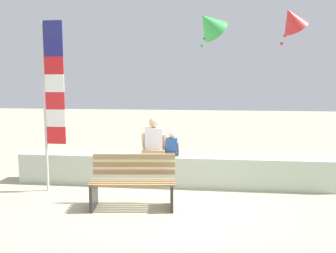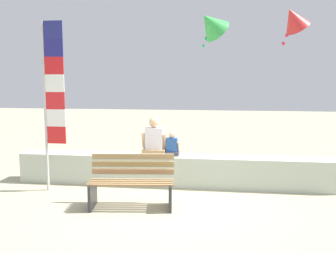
{
  "view_description": "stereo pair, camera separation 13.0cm",
  "coord_description": "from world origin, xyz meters",
  "px_view_note": "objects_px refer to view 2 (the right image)",
  "views": [
    {
      "loc": [
        0.81,
        -6.57,
        2.19
      ],
      "look_at": [
        -0.1,
        1.06,
        1.22
      ],
      "focal_mm": 40.55,
      "sensor_mm": 36.0,
      "label": 1
    },
    {
      "loc": [
        0.94,
        -6.55,
        2.19
      ],
      "look_at": [
        -0.1,
        1.06,
        1.22
      ],
      "focal_mm": 40.55,
      "sensor_mm": 36.0,
      "label": 2
    }
  ],
  "objects_px": {
    "flag_banner": "(51,92)",
    "kite_red": "(294,19)",
    "person_adult": "(154,140)",
    "kite_green": "(211,24)",
    "person_child": "(172,146)",
    "park_bench": "(132,183)"
  },
  "relations": [
    {
      "from": "person_adult",
      "to": "flag_banner",
      "type": "height_order",
      "value": "flag_banner"
    },
    {
      "from": "person_adult",
      "to": "person_child",
      "type": "height_order",
      "value": "person_adult"
    },
    {
      "from": "person_child",
      "to": "kite_red",
      "type": "distance_m",
      "value": 4.16
    },
    {
      "from": "person_child",
      "to": "flag_banner",
      "type": "height_order",
      "value": "flag_banner"
    },
    {
      "from": "kite_red",
      "to": "kite_green",
      "type": "height_order",
      "value": "kite_green"
    },
    {
      "from": "person_child",
      "to": "kite_red",
      "type": "bearing_deg",
      "value": 32.74
    },
    {
      "from": "kite_red",
      "to": "kite_green",
      "type": "relative_size",
      "value": 0.82
    },
    {
      "from": "person_adult",
      "to": "kite_red",
      "type": "relative_size",
      "value": 0.82
    },
    {
      "from": "kite_green",
      "to": "park_bench",
      "type": "bearing_deg",
      "value": -107.68
    },
    {
      "from": "person_child",
      "to": "park_bench",
      "type": "bearing_deg",
      "value": -109.37
    },
    {
      "from": "person_adult",
      "to": "kite_green",
      "type": "relative_size",
      "value": 0.68
    },
    {
      "from": "person_child",
      "to": "kite_green",
      "type": "distance_m",
      "value": 3.7
    },
    {
      "from": "person_adult",
      "to": "person_child",
      "type": "bearing_deg",
      "value": 0.06
    },
    {
      "from": "park_bench",
      "to": "person_adult",
      "type": "height_order",
      "value": "person_adult"
    },
    {
      "from": "flag_banner",
      "to": "kite_red",
      "type": "bearing_deg",
      "value": 26.38
    },
    {
      "from": "person_adult",
      "to": "person_child",
      "type": "distance_m",
      "value": 0.38
    },
    {
      "from": "person_child",
      "to": "flag_banner",
      "type": "relative_size",
      "value": 0.15
    },
    {
      "from": "flag_banner",
      "to": "kite_red",
      "type": "distance_m",
      "value": 5.67
    },
    {
      "from": "person_child",
      "to": "flag_banner",
      "type": "xyz_separation_m",
      "value": [
        -2.24,
        -0.73,
        1.12
      ]
    },
    {
      "from": "park_bench",
      "to": "kite_green",
      "type": "xyz_separation_m",
      "value": [
        1.21,
        3.79,
        3.18
      ]
    },
    {
      "from": "park_bench",
      "to": "kite_green",
      "type": "bearing_deg",
      "value": 72.32
    },
    {
      "from": "person_adult",
      "to": "flag_banner",
      "type": "xyz_separation_m",
      "value": [
        -1.88,
        -0.73,
        1.0
      ]
    }
  ]
}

